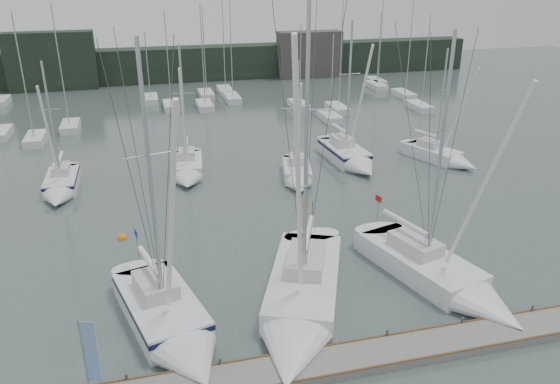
{
  "coord_description": "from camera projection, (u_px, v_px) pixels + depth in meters",
  "views": [
    {
      "loc": [
        -8.24,
        -23.35,
        16.75
      ],
      "look_at": [
        -0.93,
        5.0,
        4.43
      ],
      "focal_mm": 35.0,
      "sensor_mm": 36.0,
      "label": 1
    }
  ],
  "objects": [
    {
      "name": "far_building_right",
      "position": [
        309.0,
        54.0,
        85.57
      ],
      "size": [
        10.0,
        3.0,
        7.0
      ],
      "primitive_type": "cube",
      "color": "#42403D",
      "rests_on": "ground"
    },
    {
      "name": "far_building_left",
      "position": [
        51.0,
        61.0,
        76.63
      ],
      "size": [
        12.0,
        3.0,
        8.0
      ],
      "primitive_type": "cube",
      "color": "black",
      "rests_on": "ground"
    },
    {
      "name": "sailboat_near_left",
      "position": [
        173.0,
        327.0,
        26.1
      ],
      "size": [
        5.53,
        10.11,
        15.11
      ],
      "rotation": [
        0.0,
        0.0,
        0.26
      ],
      "color": "silver",
      "rests_on": "ground"
    },
    {
      "name": "dock_banner",
      "position": [
        89.0,
        357.0,
        20.79
      ],
      "size": [
        0.61,
        0.26,
        4.21
      ],
      "rotation": [
        0.0,
        0.0,
        -0.35
      ],
      "color": "#A5A8AD",
      "rests_on": "dock"
    },
    {
      "name": "sailboat_mid_e",
      "position": [
        445.0,
        157.0,
        49.26
      ],
      "size": [
        4.92,
        7.66,
        10.79
      ],
      "rotation": [
        0.0,
        0.0,
        0.4
      ],
      "color": "silver",
      "rests_on": "ground"
    },
    {
      "name": "sailboat_mid_c",
      "position": [
        298.0,
        176.0,
        44.93
      ],
      "size": [
        3.59,
        7.14,
        10.46
      ],
      "rotation": [
        0.0,
        0.0,
        -0.21
      ],
      "color": "silver",
      "rests_on": "ground"
    },
    {
      "name": "ground",
      "position": [
        320.0,
        301.0,
        29.23
      ],
      "size": [
        160.0,
        160.0,
        0.0
      ],
      "primitive_type": "plane",
      "color": "#4A5A56",
      "rests_on": "ground"
    },
    {
      "name": "buoy_c",
      "position": [
        122.0,
        238.0,
        35.91
      ],
      "size": [
        0.68,
        0.68,
        0.68
      ],
      "primitive_type": "sphere",
      "color": "orange",
      "rests_on": "ground"
    },
    {
      "name": "sailboat_mid_a",
      "position": [
        60.0,
        187.0,
        42.64
      ],
      "size": [
        2.4,
        7.25,
        10.91
      ],
      "rotation": [
        0.0,
        0.0,
        -0.01
      ],
      "color": "silver",
      "rests_on": "ground"
    },
    {
      "name": "seagull",
      "position": [
        297.0,
        187.0,
        25.01
      ],
      "size": [
        0.94,
        0.46,
        0.19
      ],
      "rotation": [
        0.0,
        0.0,
        -0.36
      ],
      "color": "silver",
      "rests_on": "ground"
    },
    {
      "name": "sailboat_near_right",
      "position": [
        450.0,
        282.0,
        29.88
      ],
      "size": [
        6.01,
        11.41,
        14.93
      ],
      "rotation": [
        0.0,
        0.0,
        0.27
      ],
      "color": "silver",
      "rests_on": "ground"
    },
    {
      "name": "dock",
      "position": [
        355.0,
        359.0,
        24.69
      ],
      "size": [
        24.0,
        2.0,
        0.4
      ],
      "primitive_type": "cube",
      "color": "#61615D",
      "rests_on": "ground"
    },
    {
      "name": "sailboat_near_center",
      "position": [
        299.0,
        311.0,
        27.34
      ],
      "size": [
        8.01,
        12.82,
        17.76
      ],
      "rotation": [
        0.0,
        0.0,
        -0.39
      ],
      "color": "silver",
      "rests_on": "ground"
    },
    {
      "name": "mast_forest",
      "position": [
        211.0,
        106.0,
        67.13
      ],
      "size": [
        54.2,
        23.94,
        14.54
      ],
      "color": "silver",
      "rests_on": "ground"
    },
    {
      "name": "sailboat_mid_b",
      "position": [
        188.0,
        171.0,
        45.83
      ],
      "size": [
        3.19,
        7.35,
        11.64
      ],
      "rotation": [
        0.0,
        0.0,
        -0.1
      ],
      "color": "silver",
      "rests_on": "ground"
    },
    {
      "name": "buoy_b",
      "position": [
        306.0,
        206.0,
        40.65
      ],
      "size": [
        0.53,
        0.53,
        0.53
      ],
      "primitive_type": "sphere",
      "color": "orange",
      "rests_on": "ground"
    },
    {
      "name": "far_treeline",
      "position": [
        193.0,
        63.0,
        83.6
      ],
      "size": [
        90.0,
        4.0,
        5.0
      ],
      "primitive_type": "cube",
      "color": "black",
      "rests_on": "ground"
    },
    {
      "name": "sailboat_mid_d",
      "position": [
        351.0,
        158.0,
        48.74
      ],
      "size": [
        3.34,
        8.83,
        13.27
      ],
      "rotation": [
        0.0,
        0.0,
        0.06
      ],
      "color": "silver",
      "rests_on": "ground"
    }
  ]
}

